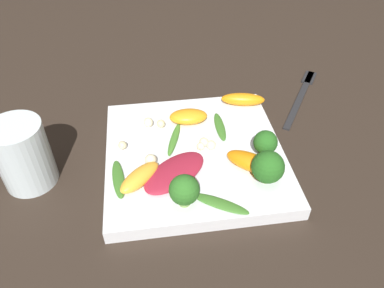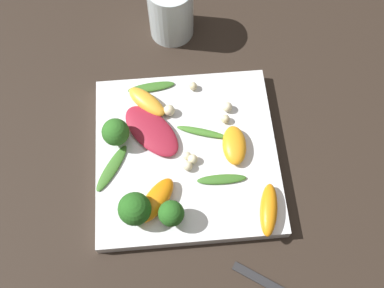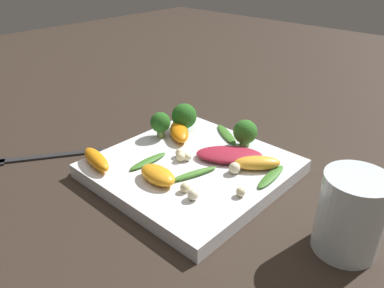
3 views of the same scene
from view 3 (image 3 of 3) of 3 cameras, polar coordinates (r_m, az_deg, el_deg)
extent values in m
plane|color=#2D231C|center=(0.57, -0.06, -4.65)|extent=(2.40, 2.40, 0.00)
cube|color=white|center=(0.56, -0.06, -3.74)|extent=(0.26, 0.26, 0.02)
cylinder|color=silver|center=(0.45, 23.02, -9.82)|extent=(0.07, 0.07, 0.10)
cube|color=#262628|center=(0.66, -22.01, -1.75)|extent=(0.12, 0.17, 0.01)
ellipsoid|color=maroon|center=(0.57, 5.70, -1.63)|extent=(0.11, 0.10, 0.01)
ellipsoid|color=orange|center=(0.51, -5.07, -4.80)|extent=(0.06, 0.04, 0.02)
ellipsoid|color=#FCAD33|center=(0.55, 9.89, -2.86)|extent=(0.07, 0.07, 0.02)
ellipsoid|color=orange|center=(0.62, -1.98, 1.88)|extent=(0.07, 0.07, 0.02)
ellipsoid|color=orange|center=(0.56, -14.39, -2.28)|extent=(0.08, 0.04, 0.02)
cylinder|color=#84AD5B|center=(0.65, -1.18, 2.76)|extent=(0.01, 0.01, 0.01)
sphere|color=#26601E|center=(0.64, -1.20, 4.28)|extent=(0.04, 0.04, 0.04)
cylinder|color=#7A9E51|center=(0.61, 8.00, 0.33)|extent=(0.02, 0.02, 0.01)
sphere|color=#2D6B23|center=(0.60, 8.11, 1.85)|extent=(0.04, 0.04, 0.04)
cylinder|color=#84AD5B|center=(0.63, -4.77, 1.83)|extent=(0.01, 0.01, 0.02)
sphere|color=#26601E|center=(0.62, -4.84, 3.31)|extent=(0.03, 0.03, 0.03)
ellipsoid|color=#47842D|center=(0.52, 0.28, -4.57)|extent=(0.03, 0.07, 0.01)
ellipsoid|color=#3D7528|center=(0.56, -6.70, -2.61)|extent=(0.02, 0.07, 0.01)
ellipsoid|color=#3D7528|center=(0.53, 11.95, -4.86)|extent=(0.02, 0.07, 0.01)
ellipsoid|color=#3D7528|center=(0.64, 5.27, 1.50)|extent=(0.07, 0.05, 0.00)
sphere|color=beige|center=(0.48, 0.15, -7.69)|extent=(0.01, 0.01, 0.01)
sphere|color=beige|center=(0.57, -1.83, -1.34)|extent=(0.01, 0.01, 0.01)
sphere|color=beige|center=(0.49, -1.08, -6.63)|extent=(0.01, 0.01, 0.01)
sphere|color=beige|center=(0.56, -1.71, -1.98)|extent=(0.01, 0.01, 0.01)
sphere|color=beige|center=(0.53, 6.50, -3.66)|extent=(0.02, 0.02, 0.02)
sphere|color=beige|center=(0.49, 7.43, -7.26)|extent=(0.01, 0.01, 0.01)
sphere|color=beige|center=(0.56, -0.41, -1.79)|extent=(0.01, 0.01, 0.01)
camera|label=1|loc=(0.80, 27.49, 31.59)|focal=35.00mm
camera|label=2|loc=(0.74, -21.89, 50.07)|focal=42.00mm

